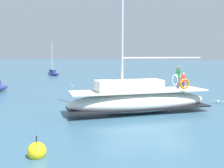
# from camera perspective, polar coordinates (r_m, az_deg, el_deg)

# --- Properties ---
(ground_plane) EXTENTS (400.00, 400.00, 0.00)m
(ground_plane) POSITION_cam_1_polar(r_m,az_deg,el_deg) (18.70, 13.11, -5.47)
(ground_plane) COLOR #38607A
(main_sailboat) EXTENTS (8.24, 8.71, 12.06)m
(main_sailboat) POSITION_cam_1_polar(r_m,az_deg,el_deg) (17.19, 5.77, -3.31)
(main_sailboat) COLOR white
(main_sailboat) RESTS_ON ground
(moored_cutter_right) EXTENTS (2.38, 4.11, 6.33)m
(moored_cutter_right) POSITION_cam_1_polar(r_m,az_deg,el_deg) (50.30, -12.86, 2.41)
(moored_cutter_right) COLOR navy
(moored_cutter_right) RESTS_ON ground
(seagull) EXTENTS (0.47, 1.09, 0.17)m
(seagull) POSITION_cam_1_polar(r_m,az_deg,el_deg) (21.93, 22.29, -3.52)
(seagull) COLOR silver
(seagull) RESTS_ON ground
(mooring_buoy) EXTENTS (0.71, 0.71, 0.95)m
(mooring_buoy) POSITION_cam_1_polar(r_m,az_deg,el_deg) (10.33, -16.25, -14.07)
(mooring_buoy) COLOR yellow
(mooring_buoy) RESTS_ON ground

